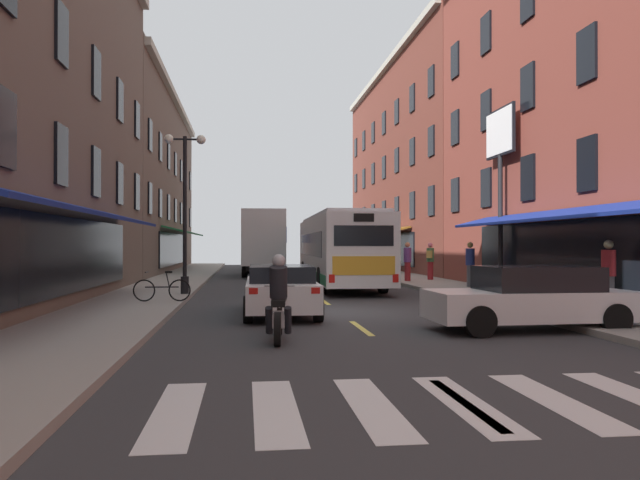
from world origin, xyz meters
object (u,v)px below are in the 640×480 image
Objects in this scene: bicycle_near at (162,289)px; pedestrian_far at (470,264)px; transit_bus at (339,249)px; pedestrian_mid at (407,261)px; sedan_far at (531,298)px; box_truck at (264,243)px; billboard_sign at (500,154)px; street_lamp_twin at (185,206)px; pedestrian_rear at (609,274)px; motorcycle_rider at (279,304)px; pedestrian_near at (430,260)px; sedan_near at (281,289)px; sedan_mid at (261,260)px.

bicycle_near is 12.56m from pedestrian_far.
pedestrian_mid is at bearing 23.60° from transit_bus.
pedestrian_mid is at bearing 84.72° from sedan_far.
pedestrian_mid is (6.45, -8.44, -0.87)m from box_truck.
billboard_sign reaches higher than street_lamp_twin.
pedestrian_mid is 4.56m from pedestrian_far.
pedestrian_far is at bearing -29.66° from transit_bus.
street_lamp_twin is (-6.18, -4.97, 1.55)m from transit_bus.
pedestrian_rear is (1.83, -13.29, 0.00)m from pedestrian_mid.
pedestrian_near is (8.30, 17.31, 0.39)m from motorcycle_rider.
pedestrian_rear is (0.39, -8.97, 0.01)m from pedestrian_far.
pedestrian_near is 5.19m from pedestrian_far.
bicycle_near is at bearing 140.76° from sedan_near.
sedan_far is 11.75m from pedestrian_far.
transit_bus reaches higher than sedan_near.
billboard_sign is 0.85× the size of box_truck.
bicycle_near is at bearing -101.32° from pedestrian_mid.
sedan_far is 2.39× the size of pedestrian_rear.
street_lamp_twin is (-11.68, -0.53, -2.09)m from billboard_sign.
box_truck reaches higher than pedestrian_rear.
transit_bus is 12.92m from pedestrian_rear.
sedan_near is 15.27m from pedestrian_near.
box_truck reaches higher than transit_bus.
sedan_far is 12.59m from street_lamp_twin.
sedan_near is at bearing -144.55° from billboard_sign.
billboard_sign reaches higher than bicycle_near.
transit_bus reaches higher than bicycle_near.
motorcycle_rider is at bearing -91.11° from box_truck.
bicycle_near is at bearing -110.07° from pedestrian_near.
transit_bus is 6.91× the size of pedestrian_near.
billboard_sign reaches higher than pedestrian_rear.
box_truck reaches higher than pedestrian_mid.
sedan_far is 2.44× the size of pedestrian_near.
billboard_sign reaches higher than sedan_mid.
pedestrian_rear reaches higher than pedestrian_mid.
pedestrian_near is at bearing 58.33° from sedan_near.
transit_bus is 5.43m from pedestrian_near.
motorcycle_rider is 14.73m from pedestrian_far.
pedestrian_near is at bearing 26.24° from transit_bus.
bicycle_near is 3.95m from street_lamp_twin.
pedestrian_mid is (6.41, -18.12, 0.39)m from sedan_mid.
pedestrian_mid is at bearing 42.90° from bicycle_near.
pedestrian_mid is (1.45, 15.70, 0.39)m from sedan_far.
motorcycle_rider reaches higher than sedan_far.
sedan_near is at bearing -61.91° from street_lamp_twin.
motorcycle_rider is 1.15× the size of pedestrian_far.
pedestrian_far is at bearing 23.60° from bicycle_near.
sedan_mid is (-2.93, 19.64, -0.95)m from transit_bus.
billboard_sign is at bearing 2.62° from street_lamp_twin.
pedestrian_near is at bearing 64.39° from motorcycle_rider.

